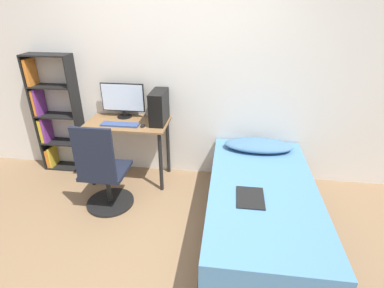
% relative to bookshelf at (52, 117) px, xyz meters
% --- Properties ---
extents(ground_plane, '(14.00, 14.00, 0.00)m').
position_rel_bookshelf_xyz_m(ground_plane, '(1.55, -1.43, -0.73)').
color(ground_plane, '#846647').
extents(wall_back, '(8.00, 0.05, 2.50)m').
position_rel_bookshelf_xyz_m(wall_back, '(1.55, 0.14, 0.52)').
color(wall_back, silver).
rests_on(wall_back, ground_plane).
extents(desk, '(0.96, 0.52, 0.77)m').
position_rel_bookshelf_xyz_m(desk, '(1.04, -0.15, -0.10)').
color(desk, brown).
rests_on(desk, ground_plane).
extents(bookshelf, '(0.56, 0.23, 1.50)m').
position_rel_bookshelf_xyz_m(bookshelf, '(0.00, 0.00, 0.00)').
color(bookshelf, black).
rests_on(bookshelf, ground_plane).
extents(office_chair, '(0.52, 0.52, 1.01)m').
position_rel_bookshelf_xyz_m(office_chair, '(0.96, -0.76, -0.34)').
color(office_chair, black).
rests_on(office_chair, ground_plane).
extents(bed, '(1.02, 2.03, 0.51)m').
position_rel_bookshelf_xyz_m(bed, '(2.58, -0.90, -0.47)').
color(bed, '#4C3D2D').
rests_on(bed, ground_plane).
extents(pillow, '(0.78, 0.36, 0.11)m').
position_rel_bookshelf_xyz_m(pillow, '(2.58, -0.15, -0.16)').
color(pillow, teal).
rests_on(pillow, bed).
extents(magazine, '(0.24, 0.32, 0.01)m').
position_rel_bookshelf_xyz_m(magazine, '(2.45, -1.10, -0.21)').
color(magazine, black).
rests_on(magazine, bed).
extents(monitor, '(0.53, 0.18, 0.42)m').
position_rel_bookshelf_xyz_m(monitor, '(0.95, 0.01, 0.27)').
color(monitor, black).
rests_on(monitor, desk).
extents(keyboard, '(0.44, 0.12, 0.02)m').
position_rel_bookshelf_xyz_m(keyboard, '(0.99, -0.25, 0.05)').
color(keyboard, '#33477A').
rests_on(keyboard, desk).
extents(pc_tower, '(0.16, 0.38, 0.37)m').
position_rel_bookshelf_xyz_m(pc_tower, '(1.42, -0.10, 0.23)').
color(pc_tower, black).
rests_on(pc_tower, desk).
extents(mouse, '(0.06, 0.09, 0.02)m').
position_rel_bookshelf_xyz_m(mouse, '(1.26, -0.25, 0.05)').
color(mouse, black).
rests_on(mouse, desk).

